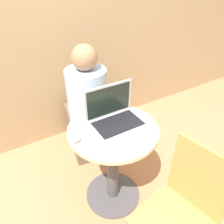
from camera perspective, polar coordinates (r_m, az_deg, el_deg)
The scene contains 8 objects.
ground_plane at distance 2.07m, azimuth 0.20°, elevation -20.66°, with size 12.00×12.00×0.00m, color tan.
back_wall at distance 2.21m, azimuth -15.44°, elevation 22.88°, with size 7.00×0.05×2.60m.
round_table at distance 1.70m, azimuth 0.23°, elevation -11.47°, with size 0.64×0.64×0.75m.
laptop at distance 1.54m, azimuth 0.73°, elevation -1.16°, with size 0.37×0.26×0.27m.
cell_phone at distance 1.42m, azimuth -5.69°, elevation -7.20°, with size 0.09×0.12×0.02m.
computer_mouse at distance 1.42m, azimuth -9.48°, elevation -7.17°, with size 0.06×0.04×0.04m.
chair_empty at distance 1.49m, azimuth 17.62°, elevation -23.80°, with size 0.47×0.47×0.90m.
person_seated at distance 2.14m, azimuth -6.59°, elevation -0.25°, with size 0.42×0.58×1.18m.
Camera 1 is at (-0.62, -1.02, 1.69)m, focal length 35.00 mm.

